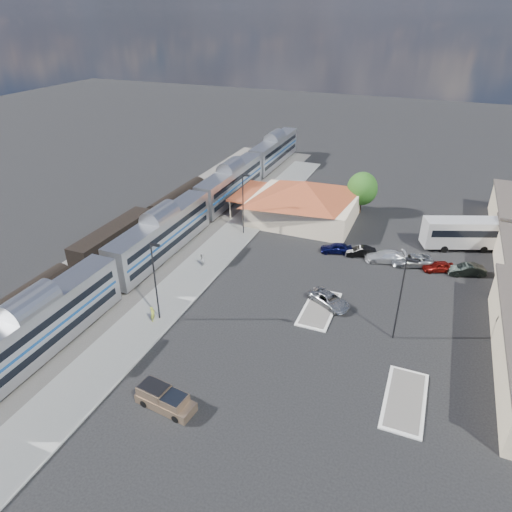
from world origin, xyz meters
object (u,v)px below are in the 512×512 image
at_px(pickup_truck, 166,400).
at_px(station_depot, 304,201).
at_px(coach_bus, 473,232).
at_px(suv, 329,300).

bearing_deg(pickup_truck, station_depot, 7.73).
relative_size(pickup_truck, coach_bus, 0.40).
xyz_separation_m(station_depot, pickup_truck, (0.58, -40.02, -2.31)).
bearing_deg(pickup_truck, suv, -17.52).
relative_size(station_depot, pickup_truck, 3.52).
bearing_deg(coach_bus, station_depot, 67.67).
height_order(station_depot, pickup_truck, station_depot).
height_order(station_depot, coach_bus, station_depot).
bearing_deg(station_depot, suv, -65.91).
relative_size(pickup_truck, suv, 1.06).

